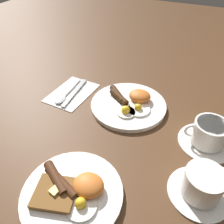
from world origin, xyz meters
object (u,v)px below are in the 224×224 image
at_px(breakfast_plate_near, 129,104).
at_px(teacup_near, 208,135).
at_px(knife, 76,91).
at_px(spoon, 63,97).
at_px(teacup_far, 202,185).
at_px(breakfast_plate_far, 72,192).

relative_size(breakfast_plate_near, teacup_near, 1.66).
xyz_separation_m(knife, spoon, (0.02, 0.06, 0.00)).
distance_m(teacup_near, teacup_far, 0.17).
height_order(breakfast_plate_far, teacup_far, teacup_far).
bearing_deg(teacup_near, knife, -6.97).
bearing_deg(breakfast_plate_far, breakfast_plate_near, -89.79).
height_order(teacup_far, knife, teacup_far).
xyz_separation_m(breakfast_plate_far, teacup_near, (-0.27, -0.31, 0.02)).
height_order(teacup_far, spoon, teacup_far).
bearing_deg(breakfast_plate_far, knife, -58.87).
height_order(breakfast_plate_far, knife, breakfast_plate_far).
xyz_separation_m(breakfast_plate_far, spoon, (0.24, -0.31, -0.01)).
distance_m(breakfast_plate_far, spoon, 0.39).
distance_m(breakfast_plate_far, knife, 0.43).
bearing_deg(spoon, teacup_far, 67.66).
bearing_deg(breakfast_plate_near, breakfast_plate_far, 90.21).
bearing_deg(spoon, teacup_near, 86.36).
height_order(teacup_near, spoon, teacup_near).
bearing_deg(knife, breakfast_plate_far, 25.30).
xyz_separation_m(teacup_far, knife, (0.50, -0.23, -0.03)).
bearing_deg(knife, spoon, -25.32).
distance_m(teacup_far, spoon, 0.55).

